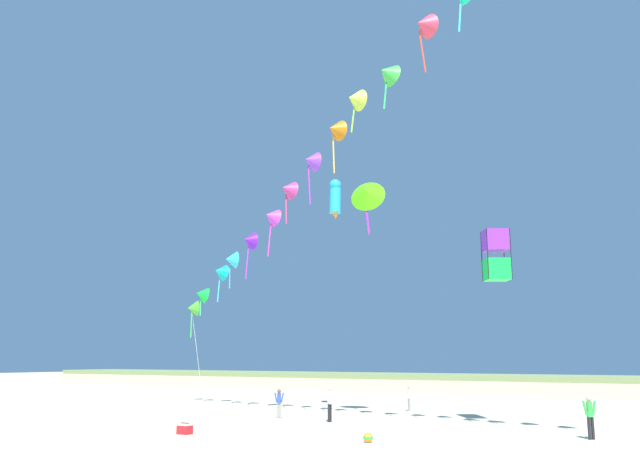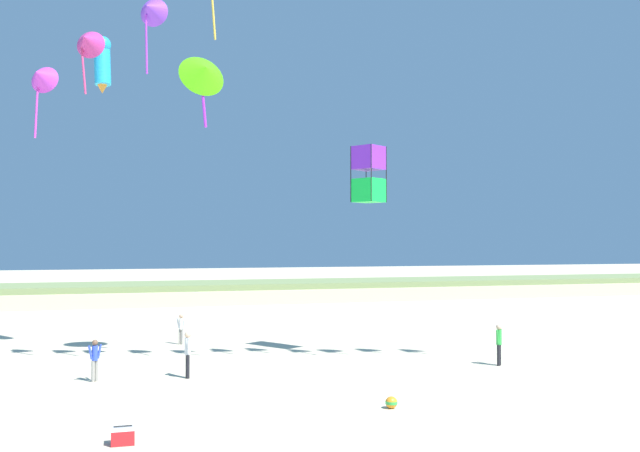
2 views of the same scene
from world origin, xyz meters
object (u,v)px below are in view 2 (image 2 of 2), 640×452
at_px(beach_ball, 391,402).
at_px(large_kite_high_solo, 102,62).
at_px(person_near_right, 181,327).
at_px(large_kite_mid_trail, 369,174).
at_px(large_kite_low_lead, 204,72).
at_px(beach_cooler, 123,436).
at_px(person_near_left, 499,342).
at_px(person_far_left, 188,351).
at_px(person_mid_center, 95,357).

bearing_deg(beach_ball, large_kite_high_solo, 125.13).
relative_size(person_near_right, large_kite_mid_trail, 0.60).
xyz_separation_m(large_kite_low_lead, large_kite_mid_trail, (7.16, -0.25, -4.07)).
bearing_deg(beach_cooler, large_kite_low_lead, 73.67).
distance_m(person_near_left, person_far_left, 12.43).
relative_size(person_mid_center, beach_ball, 4.15).
bearing_deg(person_far_left, person_near_left, -4.13).
distance_m(person_near_right, large_kite_mid_trail, 12.04).
distance_m(person_near_left, large_kite_low_lead, 16.41).
relative_size(person_mid_center, person_far_left, 0.88).
bearing_deg(beach_cooler, person_near_right, 80.74).
xyz_separation_m(large_kite_high_solo, beach_cooler, (1.03, -14.03, -12.85)).
distance_m(person_mid_center, person_far_left, 3.28).
bearing_deg(person_mid_center, person_far_left, -4.67).
bearing_deg(person_near_left, large_kite_high_solo, 155.74).
relative_size(person_far_left, large_kite_mid_trail, 0.70).
height_order(person_near_left, person_mid_center, person_near_left).
distance_m(beach_cooler, beach_ball, 7.91).
bearing_deg(person_far_left, person_mid_center, 175.33).
distance_m(person_far_left, beach_cooler, 8.22).
xyz_separation_m(person_far_left, large_kite_high_solo, (-3.28, 6.17, 12.08)).
bearing_deg(person_far_left, beach_ball, -48.94).
bearing_deg(person_near_right, large_kite_high_solo, -148.12).
height_order(large_kite_mid_trail, beach_ball, large_kite_mid_trail).
bearing_deg(large_kite_mid_trail, large_kite_high_solo, 161.52).
bearing_deg(person_near_left, person_far_left, 175.87).
distance_m(person_far_left, beach_ball, 8.42).
xyz_separation_m(person_near_right, person_far_left, (-0.41, -8.47, 0.14)).
height_order(person_near_right, large_kite_high_solo, large_kite_high_solo).
xyz_separation_m(large_kite_high_solo, beach_ball, (8.79, -12.49, -12.89)).
bearing_deg(person_mid_center, large_kite_mid_trail, 10.76).
xyz_separation_m(large_kite_low_lead, beach_cooler, (-3.08, -10.52, -11.84)).
relative_size(person_near_left, large_kite_low_lead, 0.50).
height_order(person_far_left, beach_ball, person_far_left).
height_order(person_near_right, beach_ball, person_near_right).
bearing_deg(person_near_right, beach_ball, -70.99).
bearing_deg(large_kite_high_solo, person_far_left, -61.98).
distance_m(person_mid_center, beach_ball, 10.99).
relative_size(person_near_left, large_kite_high_solo, 0.65).
bearing_deg(beach_ball, large_kite_mid_trail, 74.12).
height_order(large_kite_low_lead, beach_cooler, large_kite_low_lead).
relative_size(large_kite_mid_trail, beach_cooler, 4.25).
bearing_deg(large_kite_low_lead, large_kite_high_solo, 139.46).
relative_size(large_kite_high_solo, beach_ball, 7.11).
relative_size(beach_cooler, beach_ball, 1.59).
bearing_deg(large_kite_low_lead, large_kite_mid_trail, -2.00).
height_order(person_near_right, beach_cooler, person_near_right).
distance_m(large_kite_low_lead, large_kite_mid_trail, 8.24).
relative_size(person_near_left, large_kite_mid_trail, 0.68).
bearing_deg(beach_cooler, person_far_left, 74.01).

